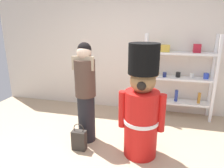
% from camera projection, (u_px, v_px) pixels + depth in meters
% --- Properties ---
extents(back_wall, '(6.40, 0.12, 2.60)m').
position_uv_depth(back_wall, '(136.00, 50.00, 4.24)').
color(back_wall, silver).
rests_on(back_wall, ground_plane).
extents(merchandise_shelf, '(1.33, 0.35, 1.64)m').
position_uv_depth(merchandise_shelf, '(178.00, 76.00, 3.97)').
color(merchandise_shelf, white).
rests_on(merchandise_shelf, ground_plane).
extents(teddy_bear_guard, '(0.64, 0.48, 1.59)m').
position_uv_depth(teddy_bear_guard, '(142.00, 106.00, 2.75)').
color(teddy_bear_guard, red).
rests_on(teddy_bear_guard, ground_plane).
extents(person_shopper, '(0.33, 0.31, 1.56)m').
position_uv_depth(person_shopper, '(86.00, 91.00, 3.09)').
color(person_shopper, black).
rests_on(person_shopper, ground_plane).
extents(shopping_bag, '(0.21, 0.12, 0.42)m').
position_uv_depth(shopping_bag, '(79.00, 140.00, 3.02)').
color(shopping_bag, '#332D28').
rests_on(shopping_bag, ground_plane).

